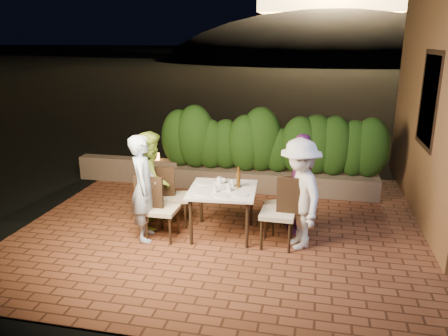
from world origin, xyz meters
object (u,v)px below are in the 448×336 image
(beer_bottle, at_px, (238,177))
(chair_left_front, at_px, (162,209))
(chair_right_back, at_px, (280,204))
(diner_blue, at_px, (144,188))
(diner_white, at_px, (299,194))
(diner_purple, at_px, (301,184))
(bowl, at_px, (220,181))
(parapet_lamp, at_px, (157,157))
(dining_table, at_px, (223,212))
(chair_right_front, at_px, (278,212))
(diner_green, at_px, (152,179))
(chair_left_back, at_px, (174,196))

(beer_bottle, distance_m, chair_left_front, 1.25)
(chair_right_back, bearing_deg, chair_left_front, -6.79)
(chair_left_front, distance_m, diner_blue, 0.42)
(chair_right_back, bearing_deg, diner_white, 94.10)
(diner_purple, bearing_deg, bowl, -94.19)
(chair_left_front, relative_size, parapet_lamp, 6.93)
(parapet_lamp, bearing_deg, chair_left_front, -67.94)
(bowl, xyz_separation_m, diner_purple, (1.26, 0.09, 0.02))
(beer_bottle, relative_size, diner_white, 0.20)
(dining_table, bearing_deg, chair_right_front, -13.32)
(diner_blue, xyz_separation_m, diner_green, (-0.07, 0.52, -0.03))
(beer_bottle, height_order, diner_blue, diner_blue)
(diner_purple, bearing_deg, beer_bottle, -82.27)
(bowl, distance_m, diner_purple, 1.26)
(chair_left_back, bearing_deg, beer_bottle, -21.28)
(chair_right_back, bearing_deg, beer_bottle, -8.26)
(chair_right_back, bearing_deg, parapet_lamp, -62.46)
(chair_right_front, bearing_deg, chair_right_back, -86.87)
(beer_bottle, relative_size, diner_green, 0.21)
(bowl, bearing_deg, dining_table, -69.98)
(beer_bottle, relative_size, parapet_lamp, 2.37)
(diner_white, bearing_deg, diner_blue, -110.78)
(dining_table, height_order, chair_left_back, chair_left_back)
(beer_bottle, bearing_deg, chair_left_back, 174.28)
(chair_left_front, bearing_deg, parapet_lamp, 112.74)
(diner_purple, bearing_deg, chair_left_back, -93.84)
(chair_right_back, xyz_separation_m, diner_green, (-2.04, -0.18, 0.33))
(dining_table, distance_m, diner_blue, 1.26)
(parapet_lamp, bearing_deg, chair_right_back, -34.50)
(chair_left_front, height_order, diner_green, diner_green)
(diner_green, bearing_deg, chair_left_back, -89.95)
(parapet_lamp, bearing_deg, bowl, -47.16)
(beer_bottle, height_order, diner_green, diner_green)
(bowl, relative_size, parapet_lamp, 1.36)
(chair_right_front, distance_m, chair_right_back, 0.54)
(parapet_lamp, bearing_deg, beer_bottle, -44.88)
(bowl, distance_m, chair_right_front, 1.11)
(dining_table, relative_size, diner_purple, 0.63)
(bowl, xyz_separation_m, parapet_lamp, (-1.79, 1.93, -0.20))
(chair_right_front, bearing_deg, diner_blue, 6.55)
(chair_right_front, bearing_deg, chair_left_back, -12.13)
(diner_white, bearing_deg, chair_right_back, -174.03)
(diner_green, distance_m, diner_purple, 2.36)
(chair_left_front, relative_size, chair_right_back, 1.09)
(beer_bottle, relative_size, chair_right_front, 0.31)
(bowl, distance_m, chair_right_back, 1.01)
(chair_left_front, bearing_deg, beer_bottle, 22.68)
(chair_right_front, relative_size, diner_purple, 0.67)
(chair_left_back, xyz_separation_m, diner_green, (-0.33, -0.07, 0.29))
(beer_bottle, height_order, chair_right_front, beer_bottle)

